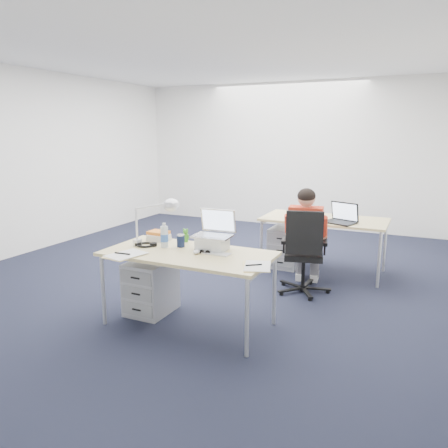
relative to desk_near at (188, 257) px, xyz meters
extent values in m
plane|color=black|center=(-0.58, 1.40, -0.68)|extent=(7.00, 7.00, 0.00)
cube|color=white|center=(-0.58, 4.90, 0.72)|extent=(6.00, 0.02, 2.80)
cube|color=white|center=(-3.58, 1.40, 0.72)|extent=(0.02, 7.00, 2.80)
cube|color=white|center=(-0.58, 1.40, 2.12)|extent=(6.00, 7.00, 0.01)
cube|color=#D4BE7A|center=(0.00, 0.00, 0.03)|extent=(1.60, 0.80, 0.03)
cylinder|color=#B7BABC|center=(-0.75, -0.35, -0.33)|extent=(0.04, 0.04, 0.70)
cylinder|color=#B7BABC|center=(0.75, -0.35, -0.33)|extent=(0.04, 0.04, 0.70)
cylinder|color=#B7BABC|center=(-0.75, 0.35, -0.33)|extent=(0.04, 0.04, 0.70)
cylinder|color=#B7BABC|center=(0.75, 0.35, -0.33)|extent=(0.04, 0.04, 0.70)
cube|color=#D4BE7A|center=(0.81, 2.21, 0.03)|extent=(1.60, 0.80, 0.03)
cylinder|color=#B7BABC|center=(0.06, 1.86, -0.33)|extent=(0.04, 0.04, 0.70)
cylinder|color=#B7BABC|center=(1.56, 1.86, -0.33)|extent=(0.04, 0.04, 0.70)
cylinder|color=#B7BABC|center=(0.06, 2.56, -0.33)|extent=(0.04, 0.04, 0.70)
cylinder|color=#B7BABC|center=(1.56, 2.56, -0.33)|extent=(0.04, 0.04, 0.70)
cylinder|color=black|center=(0.77, 1.35, -0.44)|extent=(0.04, 0.04, 0.39)
cube|color=black|center=(0.77, 1.35, -0.24)|extent=(0.52, 0.52, 0.07)
cube|color=black|center=(0.82, 1.14, 0.07)|extent=(0.41, 0.14, 0.49)
cube|color=red|center=(0.77, 1.36, 0.07)|extent=(0.41, 0.25, 0.52)
sphere|color=tan|center=(0.77, 1.36, 0.43)|extent=(0.20, 0.20, 0.20)
cube|color=#AAADB0|center=(-0.51, 0.10, -0.41)|extent=(0.40, 0.50, 0.55)
cube|color=#AAADB0|center=(0.28, 2.25, -0.41)|extent=(0.40, 0.50, 0.55)
cube|color=white|center=(0.27, 0.06, 0.05)|extent=(0.27, 0.12, 0.01)
ellipsoid|color=white|center=(0.10, -0.01, 0.06)|extent=(0.09, 0.12, 0.04)
cylinder|color=#141E3E|center=(-0.16, 0.14, 0.11)|extent=(0.10, 0.10, 0.13)
cylinder|color=silver|center=(-0.30, 0.06, 0.17)|extent=(0.09, 0.09, 0.24)
cube|color=silver|center=(-0.51, 0.27, 0.10)|extent=(0.22, 0.17, 0.10)
cube|color=black|center=(-0.44, 0.25, 0.13)|extent=(0.05, 0.04, 0.16)
cube|color=#F3D78C|center=(-0.47, -0.35, 0.05)|extent=(0.31, 0.39, 0.01)
cube|color=#F3D78C|center=(0.75, -0.16, 0.05)|extent=(0.31, 0.36, 0.01)
cylinder|color=white|center=(1.02, 2.43, 0.10)|extent=(0.08, 0.08, 0.10)
cube|color=white|center=(0.46, 2.40, 0.05)|extent=(0.33, 0.36, 0.01)
camera|label=1|loc=(2.00, -3.47, 1.16)|focal=35.00mm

